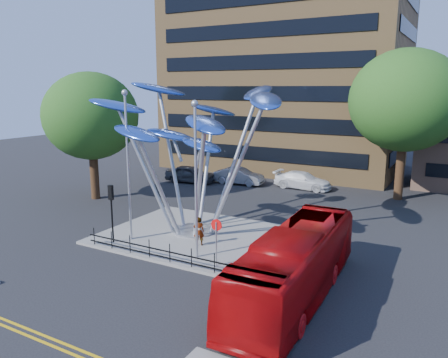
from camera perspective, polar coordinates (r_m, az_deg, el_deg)
The scene contains 18 objects.
ground at distance 21.92m, azimuth -9.03°, elevation -12.68°, with size 120.00×120.00×0.00m, color black.
traffic_island at distance 26.97m, azimuth -2.79°, elevation -7.59°, with size 12.00×9.00×0.15m, color slate.
double_yellow_near at distance 18.16m, azimuth -21.46°, elevation -18.89°, with size 40.00×0.12×0.01m, color gold.
double_yellow_far at distance 18.01m, azimuth -22.24°, elevation -19.24°, with size 40.00×0.12×0.01m, color gold.
brick_tower at distance 51.37m, azimuth 8.30°, elevation 18.38°, with size 25.00×15.00×30.00m, color olive.
tree_right at distance 37.82m, azimuth 22.65°, elevation 9.42°, with size 8.80×8.80×12.11m.
tree_left at distance 36.90m, azimuth -17.01°, elevation 7.84°, with size 7.60×7.60×10.32m.
leaf_sculpture at distance 26.68m, azimuth -4.12°, elevation 7.15°, with size 12.72×9.54×9.51m.
street_lamp_left at distance 25.81m, azimuth -12.49°, elevation 3.35°, with size 0.36×0.36×8.80m.
street_lamp_right at distance 22.45m, azimuth -3.72°, elevation 1.69°, with size 0.36×0.36×8.30m.
traffic_light_island at distance 25.97m, azimuth -14.51°, elevation -2.87°, with size 0.28×0.18×3.42m.
no_entry_sign_island at distance 22.12m, azimuth -1.00°, elevation -7.23°, with size 0.60×0.10×2.45m.
pedestrian_railing_front at distance 23.50m, azimuth -8.43°, elevation -9.46°, with size 10.00×0.06×1.00m.
red_bus at distance 19.46m, azimuth 9.31°, elevation -10.99°, with size 2.59×11.06×3.08m, color #9B0709.
pedestrian at distance 25.17m, azimuth -3.31°, elevation -6.82°, with size 0.62×0.40×1.69m, color gray.
parked_car_left at distance 42.49m, azimuth -4.42°, elevation 0.66°, with size 1.96×4.86×1.66m, color #3A3C41.
parked_car_mid at distance 41.63m, azimuth 1.99°, elevation 0.40°, with size 1.66×4.77×1.57m, color #94969B.
parked_car_right at distance 40.38m, azimuth 10.25°, elevation -0.18°, with size 2.14×5.25×1.52m, color silver.
Camera 1 is at (12.54, -15.54, 9.04)m, focal length 35.00 mm.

